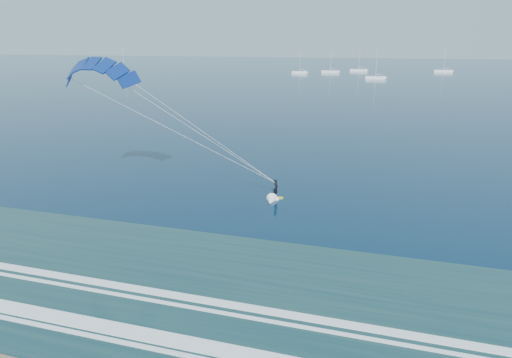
{
  "coord_description": "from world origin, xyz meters",
  "views": [
    {
      "loc": [
        9.31,
        -12.61,
        14.9
      ],
      "look_at": [
        -1.93,
        24.52,
        3.2
      ],
      "focal_mm": 32.0,
      "sensor_mm": 36.0,
      "label": 1
    }
  ],
  "objects": [
    {
      "name": "kitesurfer_rig",
      "position": [
        -8.7,
        25.29,
        7.47
      ],
      "size": [
        20.28,
        9.37,
        14.68
      ],
      "color": "gold",
      "rests_on": "ground"
    },
    {
      "name": "sailboat_0",
      "position": [
        -107.91,
        170.86,
        0.69
      ],
      "size": [
        9.1,
        2.4,
        12.33
      ],
      "color": "silver",
      "rests_on": "ground"
    },
    {
      "name": "sailboat_1",
      "position": [
        -36.36,
        211.73,
        0.67
      ],
      "size": [
        7.33,
        2.4,
        10.26
      ],
      "color": "silver",
      "rests_on": "ground"
    },
    {
      "name": "sailboat_2",
      "position": [
        -10.08,
        236.89,
        0.68
      ],
      "size": [
        8.75,
        2.4,
        11.8
      ],
      "color": "silver",
      "rests_on": "ground"
    },
    {
      "name": "sailboat_3",
      "position": [
        0.88,
        186.81,
        0.68
      ],
      "size": [
        8.07,
        2.4,
        11.29
      ],
      "color": "silver",
      "rests_on": "ground"
    },
    {
      "name": "sailboat_4",
      "position": [
        31.68,
        242.68,
        0.68
      ],
      "size": [
        8.81,
        2.4,
        11.97
      ],
      "color": "silver",
      "rests_on": "ground"
    },
    {
      "name": "sailboat_7",
      "position": [
        -22.64,
        221.12,
        0.67
      ],
      "size": [
        8.6,
        2.4,
        10.67
      ],
      "color": "silver",
      "rests_on": "ground"
    }
  ]
}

